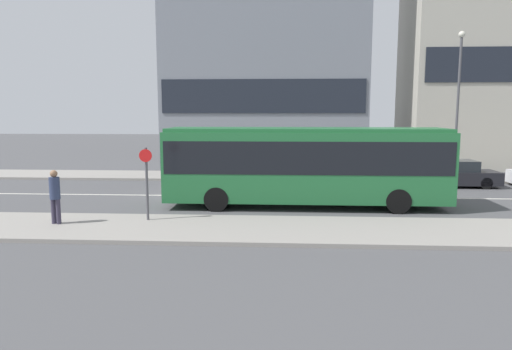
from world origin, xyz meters
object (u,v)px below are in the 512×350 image
object	(u,v)px
city_bus	(305,162)
parked_car_0	(452,174)
bus_stop_sign	(147,178)
pedestrian_near_stop	(55,193)
street_lamp	(458,92)

from	to	relation	value
city_bus	parked_car_0	size ratio (longest dim) A/B	2.53
city_bus	bus_stop_sign	distance (m)	6.48
parked_car_0	pedestrian_near_stop	world-z (taller)	pedestrian_near_stop
city_bus	pedestrian_near_stop	world-z (taller)	city_bus
city_bus	parked_car_0	distance (m)	9.75
city_bus	parked_car_0	world-z (taller)	city_bus
city_bus	parked_car_0	bearing A→B (deg)	34.17
parked_car_0	street_lamp	distance (m)	4.94
city_bus	parked_car_0	xyz separation A→B (m)	(7.93, 5.56, -1.21)
pedestrian_near_stop	city_bus	bearing A→B (deg)	39.25
pedestrian_near_stop	street_lamp	xyz separation A→B (m)	(17.30, 11.76, 3.81)
city_bus	street_lamp	size ratio (longest dim) A/B	1.39
city_bus	pedestrian_near_stop	distance (m)	9.40
city_bus	street_lamp	distance (m)	12.16
city_bus	pedestrian_near_stop	size ratio (longest dim) A/B	6.23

